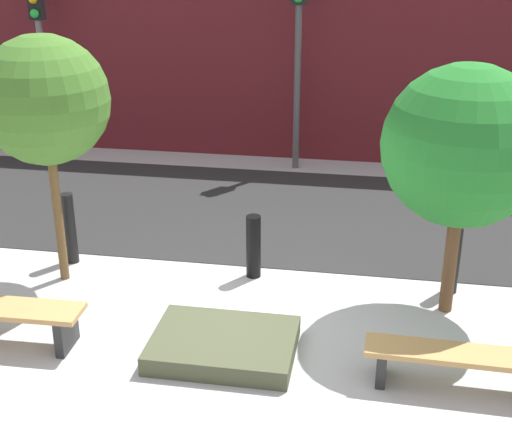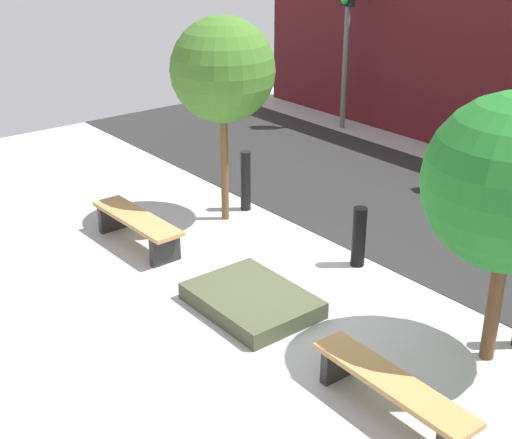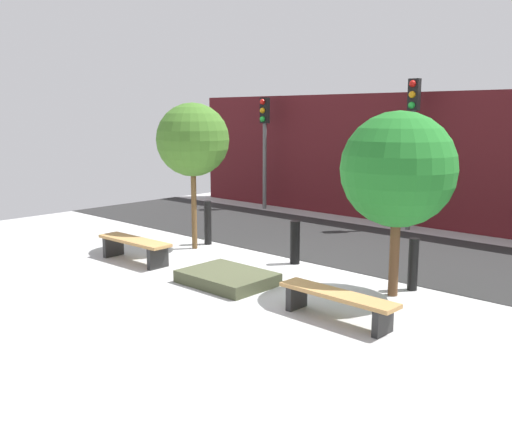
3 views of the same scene
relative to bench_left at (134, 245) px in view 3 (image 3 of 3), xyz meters
The scene contains 13 objects.
ground_plane 2.56m from the bench_left, 14.18° to the left, with size 18.00×18.00×0.00m, color #ACACAC.
road_strip 5.03m from the bench_left, 60.69° to the left, with size 18.00×4.09×0.01m, color #262626.
building_facade 8.07m from the bench_left, 71.98° to the left, with size 16.20×0.50×3.50m, color #511419.
bench_left is the anchor object (origin of this frame).
bench_right 4.92m from the bench_left, ahead, with size 1.89×0.44×0.42m.
planter_bed 2.48m from the bench_left, ahead, with size 1.56×1.16×0.22m, color #434730.
tree_behind_left_bench 2.60m from the bench_left, 90.00° to the left, with size 1.57×1.57×3.18m.
tree_behind_right_bench 5.45m from the bench_left, 18.01° to the left, with size 1.84×1.84×3.00m.
bollard_far_left 2.09m from the bench_left, 92.57° to the left, with size 0.17×0.17×1.00m, color black.
bollard_left 3.22m from the bench_left, 40.28° to the left, with size 0.19×0.19×0.86m, color black.
bollard_center 5.43m from the bench_left, 22.58° to the left, with size 0.17×0.17×0.90m, color black.
traffic_light_west 7.45m from the bench_left, 110.53° to the left, with size 0.28×0.27×3.44m.
traffic_light_mid_west 7.50m from the bench_left, 69.87° to the left, with size 0.28×0.27×3.80m.
Camera 3 is at (6.91, -7.16, 2.93)m, focal length 40.00 mm.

